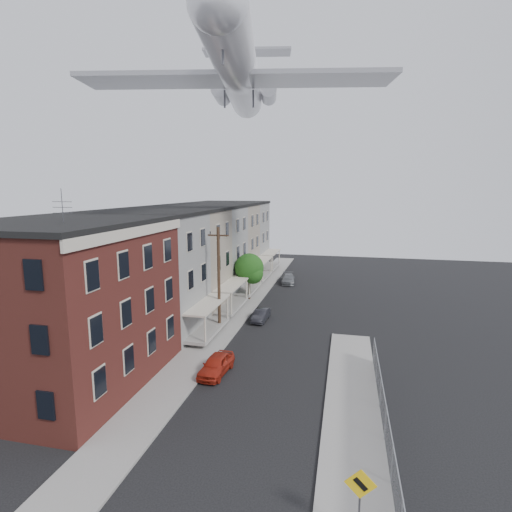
{
  "coord_description": "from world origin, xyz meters",
  "views": [
    {
      "loc": [
        4.81,
        -13.56,
        12.11
      ],
      "look_at": [
        0.32,
        6.2,
        8.71
      ],
      "focal_mm": 28.0,
      "sensor_mm": 36.0,
      "label": 1
    }
  ],
  "objects_px": {
    "warning_sign": "(360,493)",
    "car_near": "(216,365)",
    "car_far": "(288,279)",
    "airplane": "(238,73)",
    "street_tree": "(250,269)",
    "car_mid": "(261,315)",
    "utility_pole": "(219,278)"
  },
  "relations": [
    {
      "from": "car_near",
      "to": "utility_pole",
      "type": "bearing_deg",
      "value": 110.8
    },
    {
      "from": "street_tree",
      "to": "car_far",
      "type": "relative_size",
      "value": 1.27
    },
    {
      "from": "warning_sign",
      "to": "street_tree",
      "type": "height_order",
      "value": "street_tree"
    },
    {
      "from": "car_mid",
      "to": "car_far",
      "type": "distance_m",
      "value": 15.43
    },
    {
      "from": "car_near",
      "to": "car_far",
      "type": "height_order",
      "value": "car_near"
    },
    {
      "from": "street_tree",
      "to": "airplane",
      "type": "distance_m",
      "value": 19.81
    },
    {
      "from": "street_tree",
      "to": "car_far",
      "type": "distance_m",
      "value": 9.72
    },
    {
      "from": "car_far",
      "to": "airplane",
      "type": "height_order",
      "value": "airplane"
    },
    {
      "from": "warning_sign",
      "to": "car_far",
      "type": "bearing_deg",
      "value": 101.87
    },
    {
      "from": "utility_pole",
      "to": "street_tree",
      "type": "relative_size",
      "value": 1.73
    },
    {
      "from": "car_mid",
      "to": "car_far",
      "type": "bearing_deg",
      "value": 91.77
    },
    {
      "from": "car_near",
      "to": "airplane",
      "type": "height_order",
      "value": "airplane"
    },
    {
      "from": "warning_sign",
      "to": "car_near",
      "type": "bearing_deg",
      "value": 128.62
    },
    {
      "from": "airplane",
      "to": "car_mid",
      "type": "bearing_deg",
      "value": 46.57
    },
    {
      "from": "street_tree",
      "to": "car_far",
      "type": "bearing_deg",
      "value": 71.6
    },
    {
      "from": "warning_sign",
      "to": "car_near",
      "type": "distance_m",
      "value": 14.25
    },
    {
      "from": "street_tree",
      "to": "airplane",
      "type": "xyz_separation_m",
      "value": [
        1.07,
        -8.27,
        17.97
      ]
    },
    {
      "from": "utility_pole",
      "to": "car_far",
      "type": "bearing_deg",
      "value": 80.13
    },
    {
      "from": "warning_sign",
      "to": "car_mid",
      "type": "xyz_separation_m",
      "value": [
        -8.24,
        22.34,
        -1.34
      ]
    },
    {
      "from": "car_near",
      "to": "airplane",
      "type": "xyz_separation_m",
      "value": [
        -0.95,
        9.6,
        20.78
      ]
    },
    {
      "from": "car_mid",
      "to": "car_near",
      "type": "bearing_deg",
      "value": -90.28
    },
    {
      "from": "street_tree",
      "to": "car_near",
      "type": "distance_m",
      "value": 18.19
    },
    {
      "from": "utility_pole",
      "to": "street_tree",
      "type": "xyz_separation_m",
      "value": [
        0.33,
        9.92,
        -1.22
      ]
    },
    {
      "from": "airplane",
      "to": "car_far",
      "type": "bearing_deg",
      "value": 83.76
    },
    {
      "from": "car_mid",
      "to": "airplane",
      "type": "distance_m",
      "value": 21.0
    },
    {
      "from": "warning_sign",
      "to": "car_mid",
      "type": "bearing_deg",
      "value": 110.23
    },
    {
      "from": "car_near",
      "to": "airplane",
      "type": "bearing_deg",
      "value": 100.0
    },
    {
      "from": "car_far",
      "to": "airplane",
      "type": "xyz_separation_m",
      "value": [
        -1.87,
        -17.09,
        20.83
      ]
    },
    {
      "from": "car_mid",
      "to": "airplane",
      "type": "height_order",
      "value": "airplane"
    },
    {
      "from": "utility_pole",
      "to": "warning_sign",
      "type": "bearing_deg",
      "value": -59.52
    },
    {
      "from": "car_mid",
      "to": "car_far",
      "type": "relative_size",
      "value": 0.81
    },
    {
      "from": "warning_sign",
      "to": "airplane",
      "type": "bearing_deg",
      "value": 115.37
    }
  ]
}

